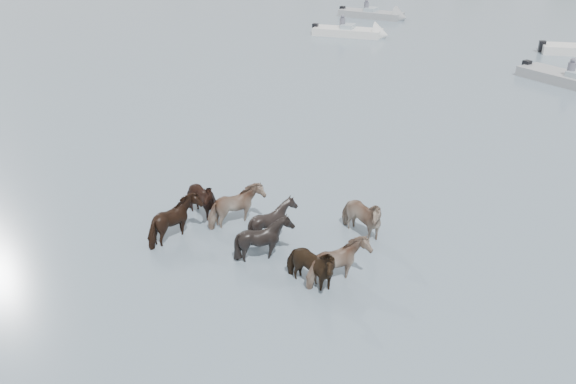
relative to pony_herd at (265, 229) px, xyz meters
The scene contains 4 objects.
ground 1.84m from the pony_herd, 38.07° to the right, with size 400.00×400.00×0.00m, color #4A5B6A.
pony_herd is the anchor object (origin of this frame).
motorboat_a 26.99m from the pony_herd, 109.33° to the left, with size 5.12×2.52×1.92m.
motorboat_f 34.15m from the pony_herd, 107.67° to the left, with size 5.42×1.66×1.92m.
Camera 1 is at (5.70, -9.89, 7.76)m, focal length 37.57 mm.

